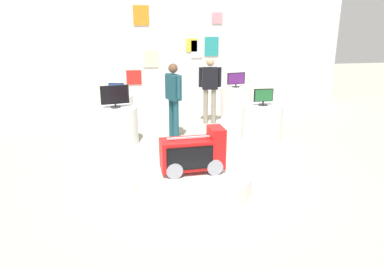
{
  "coord_description": "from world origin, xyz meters",
  "views": [
    {
      "loc": [
        -1.01,
        -5.52,
        2.48
      ],
      "look_at": [
        -0.07,
        -0.24,
        0.79
      ],
      "focal_mm": 33.52,
      "sensor_mm": 36.0,
      "label": 1
    }
  ],
  "objects_px": {
    "tv_on_center_rear": "(115,96)",
    "display_pedestal_center_rear": "(117,125)",
    "display_pedestal_far_right": "(235,101)",
    "shopper_browsing_near_truck": "(173,95)",
    "main_display_pedestal": "(192,180)",
    "shopper_browsing_rear": "(210,86)",
    "tv_on_left_rear": "(263,97)",
    "display_pedestal_right_rear": "(118,111)",
    "novelty_firetruck_tv": "(193,155)",
    "display_pedestal_left_rear": "(262,123)",
    "tv_on_far_right": "(236,79)",
    "tv_on_right_rear": "(117,89)"
  },
  "relations": [
    {
      "from": "display_pedestal_left_rear",
      "to": "display_pedestal_right_rear",
      "type": "height_order",
      "value": "same"
    },
    {
      "from": "novelty_firetruck_tv",
      "to": "display_pedestal_left_rear",
      "type": "bearing_deg",
      "value": 47.75
    },
    {
      "from": "display_pedestal_center_rear",
      "to": "shopper_browsing_near_truck",
      "type": "xyz_separation_m",
      "value": [
        1.23,
        0.11,
        0.58
      ]
    },
    {
      "from": "display_pedestal_left_rear",
      "to": "tv_on_far_right",
      "type": "relative_size",
      "value": 1.67
    },
    {
      "from": "novelty_firetruck_tv",
      "to": "display_pedestal_left_rear",
      "type": "xyz_separation_m",
      "value": [
        1.89,
        2.08,
        -0.16
      ]
    },
    {
      "from": "display_pedestal_far_right",
      "to": "tv_on_far_right",
      "type": "bearing_deg",
      "value": -101.67
    },
    {
      "from": "display_pedestal_right_rear",
      "to": "tv_on_right_rear",
      "type": "distance_m",
      "value": 0.53
    },
    {
      "from": "main_display_pedestal",
      "to": "shopper_browsing_near_truck",
      "type": "height_order",
      "value": "shopper_browsing_near_truck"
    },
    {
      "from": "novelty_firetruck_tv",
      "to": "display_pedestal_center_rear",
      "type": "relative_size",
      "value": 1.1
    },
    {
      "from": "display_pedestal_left_rear",
      "to": "tv_on_right_rear",
      "type": "xyz_separation_m",
      "value": [
        -3.1,
        1.67,
        0.53
      ]
    },
    {
      "from": "tv_on_center_rear",
      "to": "shopper_browsing_near_truck",
      "type": "distance_m",
      "value": 1.24
    },
    {
      "from": "display_pedestal_far_right",
      "to": "shopper_browsing_rear",
      "type": "bearing_deg",
      "value": -140.31
    },
    {
      "from": "display_pedestal_right_rear",
      "to": "tv_on_left_rear",
      "type": "bearing_deg",
      "value": -28.48
    },
    {
      "from": "display_pedestal_right_rear",
      "to": "display_pedestal_far_right",
      "type": "bearing_deg",
      "value": 10.43
    },
    {
      "from": "main_display_pedestal",
      "to": "tv_on_left_rear",
      "type": "bearing_deg",
      "value": 47.35
    },
    {
      "from": "tv_on_center_rear",
      "to": "display_pedestal_center_rear",
      "type": "bearing_deg",
      "value": 79.88
    },
    {
      "from": "tv_on_left_rear",
      "to": "tv_on_center_rear",
      "type": "distance_m",
      "value": 3.12
    },
    {
      "from": "tv_on_center_rear",
      "to": "display_pedestal_far_right",
      "type": "distance_m",
      "value": 3.77
    },
    {
      "from": "shopper_browsing_near_truck",
      "to": "display_pedestal_center_rear",
      "type": "bearing_deg",
      "value": -174.89
    },
    {
      "from": "main_display_pedestal",
      "to": "tv_on_center_rear",
      "type": "bearing_deg",
      "value": 116.3
    },
    {
      "from": "display_pedestal_left_rear",
      "to": "display_pedestal_right_rear",
      "type": "bearing_deg",
      "value": 151.58
    },
    {
      "from": "tv_on_center_rear",
      "to": "shopper_browsing_near_truck",
      "type": "bearing_deg",
      "value": 5.3
    },
    {
      "from": "display_pedestal_far_right",
      "to": "shopper_browsing_near_truck",
      "type": "relative_size",
      "value": 0.52
    },
    {
      "from": "tv_on_right_rear",
      "to": "main_display_pedestal",
      "type": "bearing_deg",
      "value": -72.37
    },
    {
      "from": "shopper_browsing_near_truck",
      "to": "tv_on_left_rear",
      "type": "bearing_deg",
      "value": -13.66
    },
    {
      "from": "display_pedestal_left_rear",
      "to": "tv_on_right_rear",
      "type": "bearing_deg",
      "value": 151.62
    },
    {
      "from": "tv_on_left_rear",
      "to": "display_pedestal_center_rear",
      "type": "xyz_separation_m",
      "value": [
        -3.1,
        0.34,
        -0.58
      ]
    },
    {
      "from": "novelty_firetruck_tv",
      "to": "display_pedestal_far_right",
      "type": "bearing_deg",
      "value": 65.6
    },
    {
      "from": "main_display_pedestal",
      "to": "display_pedestal_left_rear",
      "type": "relative_size",
      "value": 2.13
    },
    {
      "from": "tv_on_far_right",
      "to": "shopper_browsing_near_truck",
      "type": "xyz_separation_m",
      "value": [
        -1.95,
        -1.81,
        -0.02
      ]
    },
    {
      "from": "tv_on_left_rear",
      "to": "display_pedestal_center_rear",
      "type": "bearing_deg",
      "value": 173.67
    },
    {
      "from": "main_display_pedestal",
      "to": "tv_on_right_rear",
      "type": "xyz_separation_m",
      "value": [
        -1.19,
        3.75,
        0.79
      ]
    },
    {
      "from": "tv_on_right_rear",
      "to": "display_pedestal_far_right",
      "type": "distance_m",
      "value": 3.28
    },
    {
      "from": "display_pedestal_far_right",
      "to": "main_display_pedestal",
      "type": "bearing_deg",
      "value": -114.63
    },
    {
      "from": "display_pedestal_center_rear",
      "to": "display_pedestal_far_right",
      "type": "bearing_deg",
      "value": 31.18
    },
    {
      "from": "main_display_pedestal",
      "to": "display_pedestal_far_right",
      "type": "xyz_separation_m",
      "value": [
        1.99,
        4.34,
        0.26
      ]
    },
    {
      "from": "tv_on_left_rear",
      "to": "display_pedestal_right_rear",
      "type": "distance_m",
      "value": 3.57
    },
    {
      "from": "novelty_firetruck_tv",
      "to": "main_display_pedestal",
      "type": "bearing_deg",
      "value": 163.14
    },
    {
      "from": "novelty_firetruck_tv",
      "to": "display_pedestal_center_rear",
      "type": "xyz_separation_m",
      "value": [
        -1.21,
        2.42,
        -0.16
      ]
    },
    {
      "from": "display_pedestal_left_rear",
      "to": "display_pedestal_far_right",
      "type": "height_order",
      "value": "same"
    },
    {
      "from": "tv_on_center_rear",
      "to": "tv_on_right_rear",
      "type": "xyz_separation_m",
      "value": [
        -0.0,
        1.34,
        -0.1
      ]
    },
    {
      "from": "novelty_firetruck_tv",
      "to": "tv_on_center_rear",
      "type": "distance_m",
      "value": 2.74
    },
    {
      "from": "main_display_pedestal",
      "to": "shopper_browsing_rear",
      "type": "relative_size",
      "value": 1.12
    },
    {
      "from": "tv_on_center_rear",
      "to": "display_pedestal_right_rear",
      "type": "xyz_separation_m",
      "value": [
        -0.0,
        1.34,
        -0.64
      ]
    },
    {
      "from": "tv_on_left_rear",
      "to": "shopper_browsing_rear",
      "type": "height_order",
      "value": "shopper_browsing_rear"
    },
    {
      "from": "display_pedestal_center_rear",
      "to": "display_pedestal_left_rear",
      "type": "bearing_deg",
      "value": -6.26
    },
    {
      "from": "tv_on_left_rear",
      "to": "main_display_pedestal",
      "type": "bearing_deg",
      "value": -132.65
    },
    {
      "from": "main_display_pedestal",
      "to": "novelty_firetruck_tv",
      "type": "height_order",
      "value": "novelty_firetruck_tv"
    },
    {
      "from": "novelty_firetruck_tv",
      "to": "tv_on_far_right",
      "type": "relative_size",
      "value": 1.89
    },
    {
      "from": "display_pedestal_right_rear",
      "to": "main_display_pedestal",
      "type": "bearing_deg",
      "value": -72.37
    }
  ]
}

